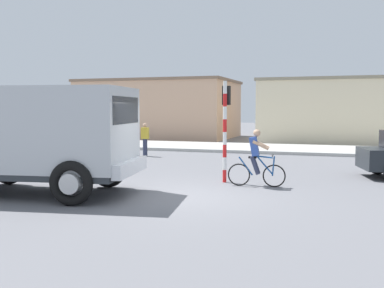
{
  "coord_description": "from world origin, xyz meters",
  "views": [
    {
      "loc": [
        3.96,
        -11.04,
        2.35
      ],
      "look_at": [
        -0.52,
        2.5,
        1.2
      ],
      "focal_mm": 41.73,
      "sensor_mm": 36.0,
      "label": 1
    }
  ],
  "objects_px": {
    "traffic_light_pole": "(225,117)",
    "pedestrian_near_kerb": "(145,139)",
    "truck_foreground": "(35,133)",
    "cyclist": "(256,158)"
  },
  "relations": [
    {
      "from": "traffic_light_pole",
      "to": "pedestrian_near_kerb",
      "type": "height_order",
      "value": "traffic_light_pole"
    },
    {
      "from": "truck_foreground",
      "to": "pedestrian_near_kerb",
      "type": "xyz_separation_m",
      "value": [
        -1.17,
        9.76,
        -0.82
      ]
    },
    {
      "from": "truck_foreground",
      "to": "cyclist",
      "type": "distance_m",
      "value": 6.33
    },
    {
      "from": "cyclist",
      "to": "traffic_light_pole",
      "type": "bearing_deg",
      "value": 154.15
    },
    {
      "from": "truck_foreground",
      "to": "cyclist",
      "type": "relative_size",
      "value": 3.32
    },
    {
      "from": "truck_foreground",
      "to": "traffic_light_pole",
      "type": "height_order",
      "value": "traffic_light_pole"
    },
    {
      "from": "pedestrian_near_kerb",
      "to": "cyclist",
      "type": "bearing_deg",
      "value": -45.24
    },
    {
      "from": "cyclist",
      "to": "pedestrian_near_kerb",
      "type": "height_order",
      "value": "cyclist"
    },
    {
      "from": "truck_foreground",
      "to": "traffic_light_pole",
      "type": "distance_m",
      "value": 5.69
    },
    {
      "from": "traffic_light_pole",
      "to": "pedestrian_near_kerb",
      "type": "relative_size",
      "value": 1.98
    }
  ]
}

